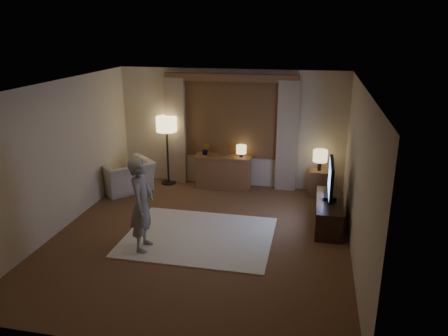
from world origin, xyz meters
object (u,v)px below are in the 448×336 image
(tv_stand, at_px, (328,213))
(person, at_px, (142,204))
(sideboard, at_px, (223,172))
(side_table, at_px, (318,183))
(armchair, at_px, (126,176))

(tv_stand, xyz_separation_m, person, (-2.94, -1.51, 0.53))
(tv_stand, bearing_deg, person, -152.84)
(sideboard, height_order, side_table, sideboard)
(sideboard, relative_size, armchair, 1.14)
(armchair, bearing_deg, tv_stand, 119.90)
(armchair, relative_size, side_table, 1.88)
(armchair, xyz_separation_m, side_table, (4.11, 0.62, -0.06))
(side_table, xyz_separation_m, person, (-2.75, -3.00, 0.50))
(tv_stand, bearing_deg, sideboard, 145.74)
(armchair, bearing_deg, person, 71.18)
(side_table, distance_m, person, 4.10)
(sideboard, bearing_deg, armchair, -161.85)
(armchair, xyz_separation_m, person, (1.36, -2.39, 0.44))
(side_table, relative_size, person, 0.37)
(side_table, distance_m, tv_stand, 1.51)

